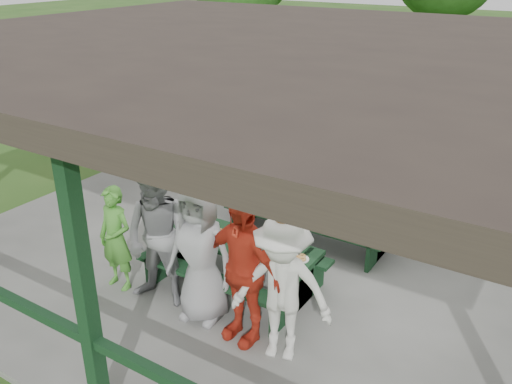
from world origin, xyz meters
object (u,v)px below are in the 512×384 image
Objects in this scene: spectator_blue at (280,146)px; picnic_table_near at (235,257)px; picnic_table_far at (316,207)px; contestant_white_fedora at (282,289)px; contestant_grey_left at (159,238)px; spectator_lblue at (318,170)px; contestant_red at (242,270)px; farm_trailer at (394,102)px; contestant_green at (116,238)px; contestant_grey_mid at (201,254)px; spectator_grey at (402,192)px.

picnic_table_near is at bearing 120.99° from spectator_blue.
picnic_table_far is at bearing 83.28° from picnic_table_near.
picnic_table_far is 3.07m from contestant_white_fedora.
picnic_table_near is 1.12m from contestant_grey_left.
contestant_white_fedora reaches higher than spectator_lblue.
contestant_red is 4.68m from spectator_blue.
picnic_table_near is 2.82m from spectator_lblue.
farm_trailer is (-0.88, 8.82, 0.14)m from picnic_table_near.
contestant_green is 2.06m from contestant_red.
farm_trailer is at bearing 88.92° from contestant_grey_mid.
spectator_lblue reaches higher than picnic_table_far.
contestant_grey_left reaches higher than spectator_grey.
spectator_blue is at bearing 110.58° from picnic_table_near.
contestant_grey_mid is (-0.20, -2.78, 0.43)m from picnic_table_far.
contestant_red is 3.65m from spectator_grey.
farm_trailer is at bearing -83.84° from spectator_blue.
contestant_grey_left is at bearing 161.35° from contestant_white_fedora.
farm_trailer is (-1.57, 9.66, -0.33)m from contestant_red.
spectator_grey reaches higher than picnic_table_near.
contestant_green reaches higher than picnic_table_near.
picnic_table_far is at bearing 133.94° from spectator_lblue.
spectator_blue is (-2.51, 4.28, -0.04)m from contestant_white_fedora.
farm_trailer is at bearing 107.10° from contestant_red.
contestant_green is 1.41m from contestant_grey_mid.
contestant_green is 0.80× the size of contestant_red.
contestant_grey_left reaches higher than spectator_lblue.
farm_trailer is (0.49, 9.66, -0.14)m from contestant_green.
contestant_grey_left is 1.26× the size of spectator_grey.
contestant_white_fedora is at bearing 4.28° from contestant_red.
contestant_grey_left is (-0.84, -2.81, 0.47)m from picnic_table_far.
spectator_blue is (-0.67, 4.21, -0.10)m from contestant_grey_left.
farm_trailer reaches higher than picnic_table_far.
contestant_white_fedora is at bearing 128.99° from spectator_lblue.
spectator_grey is (1.53, -0.05, -0.03)m from spectator_lblue.
spectator_lblue is at bearing 110.81° from contestant_red.
spectator_grey is at bearing 70.99° from contestant_white_fedora.
contestant_white_fedora is at bearing -0.36° from contestant_green.
contestant_white_fedora is at bearing -70.82° from picnic_table_far.
spectator_blue reaches higher than spectator_lblue.
spectator_lblue is at bearing 86.39° from contestant_grey_mid.
spectator_lblue is 6.07m from farm_trailer.
contestant_grey_mid is at bearing 111.27° from spectator_lblue.
contestant_grey_mid is 1.16× the size of spectator_lblue.
spectator_blue is at bearing -9.90° from spectator_lblue.
spectator_lblue reaches higher than picnic_table_near.
contestant_grey_mid is 3.58m from spectator_lblue.
spectator_grey is 0.38× the size of farm_trailer.
farm_trailer is (-1.11, 6.82, 0.12)m from picnic_table_far.
spectator_grey is at bearing -163.64° from spectator_lblue.
picnic_table_near is at bearing -96.72° from picnic_table_far.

